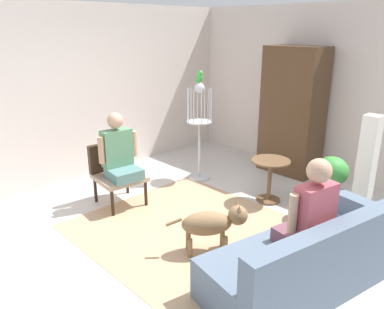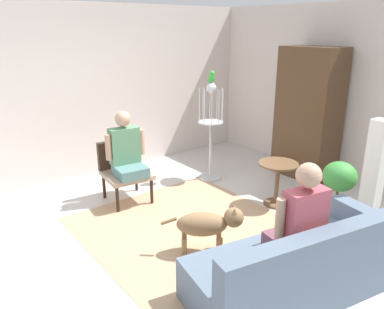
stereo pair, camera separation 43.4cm
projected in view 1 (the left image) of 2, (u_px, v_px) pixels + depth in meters
ground_plane at (198, 231)px, 4.62m from camera, size 7.01×7.01×0.00m
back_wall at (329, 92)px, 6.15m from camera, size 5.81×0.12×2.72m
left_wall at (96, 91)px, 6.20m from camera, size 0.12×6.45×2.72m
area_rug at (205, 237)px, 4.47m from camera, size 3.05×2.36×0.01m
couch at (310, 259)px, 3.56m from camera, size 1.20×2.12×0.79m
armchair at (115, 169)px, 5.28m from camera, size 0.69×0.67×0.83m
person_on_couch at (310, 212)px, 3.41m from camera, size 0.48×0.54×0.89m
person_on_armchair at (119, 152)px, 5.07m from camera, size 0.51×0.56×0.87m
round_end_table at (270, 175)px, 5.30m from camera, size 0.54×0.54×0.62m
dog at (213, 223)px, 4.09m from camera, size 0.60×0.74×0.56m
bird_cage_stand at (199, 131)px, 6.00m from camera, size 0.39×0.39×1.55m
parrot at (200, 77)px, 5.73m from camera, size 0.17×0.10×0.18m
potted_plant at (331, 178)px, 4.83m from camera, size 0.41×0.41×0.81m
column_lamp at (365, 175)px, 4.46m from camera, size 0.20×0.20×1.42m
armoire_cabinet at (293, 111)px, 6.25m from camera, size 0.93×0.56×2.08m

